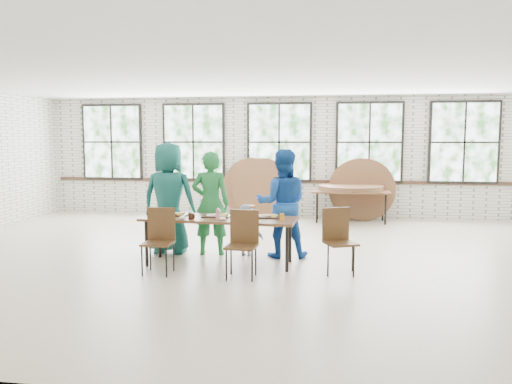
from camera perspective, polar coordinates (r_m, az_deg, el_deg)
room at (r=12.51m, az=2.67°, el=5.50°), size 12.00×12.00×12.00m
dining_table at (r=7.79m, az=-4.20°, el=-3.30°), size 2.45×0.97×0.74m
chair_near_left at (r=7.47m, az=-10.95°, el=-4.82°), size 0.43×0.42×0.95m
chair_near_right at (r=7.11m, az=-1.51°, el=-5.26°), size 0.45×0.43×0.95m
chair_spare at (r=7.43m, az=9.37°, el=-4.85°), size 0.55×0.54×0.95m
adult_teal at (r=8.64m, az=-9.92°, el=-0.68°), size 0.95×0.63×1.90m
adult_green at (r=8.45m, az=-5.21°, el=-1.28°), size 0.69×0.49×1.75m
toddler at (r=8.40m, az=-1.10°, el=-4.35°), size 0.58×0.36×0.87m
adult_blue at (r=8.25m, az=3.01°, el=-1.31°), size 0.94×0.77×1.79m
storage_table at (r=11.95m, az=10.76°, el=-0.12°), size 1.82×0.79×0.74m
tabletop_clutter at (r=7.74m, az=-3.63°, el=-2.78°), size 2.02×0.59×0.11m
round_tops_stacked at (r=11.93m, az=10.77°, el=0.44°), size 1.50×1.50×0.13m
round_tops_leaning at (r=12.25m, az=6.01°, el=0.33°), size 4.23×0.40×1.49m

